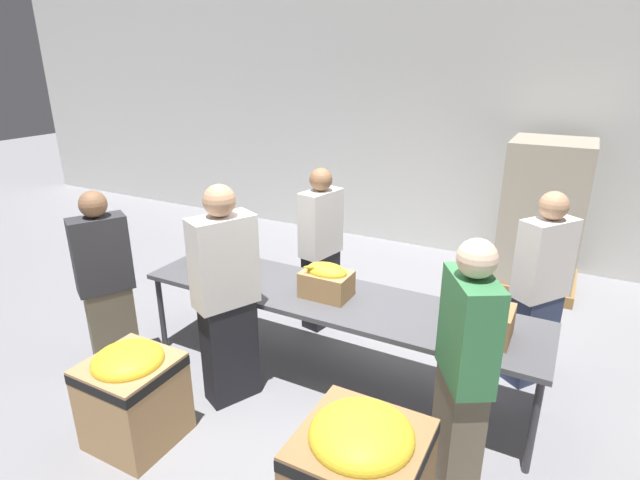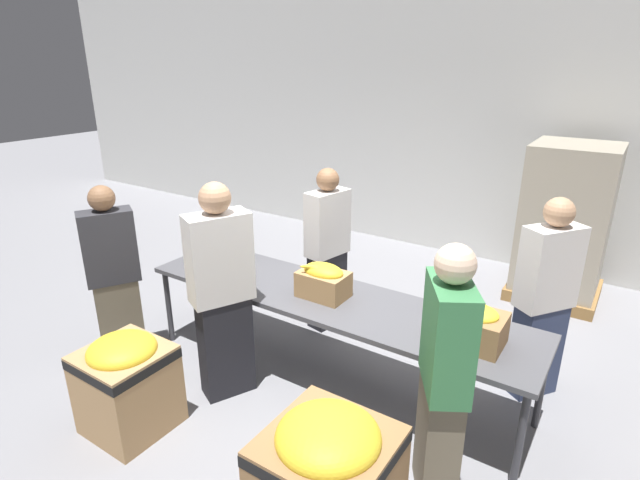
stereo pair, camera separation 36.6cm
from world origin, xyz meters
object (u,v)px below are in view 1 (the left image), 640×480
volunteer_1 (464,373)px  volunteer_3 (106,285)px  pallet_stack_0 (543,217)px  banana_box_0 (218,256)px  banana_box_1 (326,280)px  donation_bin_0 (133,392)px  volunteer_4 (321,250)px  sorting_table (333,302)px  volunteer_0 (226,299)px  volunteer_2 (539,292)px  banana_box_2 (480,317)px  donation_bin_1 (360,478)px

volunteer_1 → volunteer_3: (-2.87, -0.11, -0.03)m
pallet_stack_0 → banana_box_0: bearing=-132.6°
banana_box_1 → donation_bin_0: banana_box_1 is taller
volunteer_3 → volunteer_4: 1.92m
volunteer_3 → volunteer_4: (1.19, 1.50, 0.01)m
banana_box_0 → volunteer_3: volunteer_3 is taller
volunteer_3 → volunteer_4: size_ratio=0.99×
pallet_stack_0 → volunteer_1: bearing=-92.0°
sorting_table → volunteer_0: bearing=-135.3°
volunteer_2 → volunteer_4: (-1.95, 0.01, -0.01)m
banana_box_2 → volunteer_0: size_ratio=0.24×
sorting_table → volunteer_2: volunteer_2 is taller
volunteer_2 → volunteer_4: bearing=-54.5°
volunteer_2 → volunteer_3: size_ratio=1.02×
volunteer_4 → pallet_stack_0: size_ratio=0.93×
banana_box_1 → donation_bin_1: size_ratio=0.46×
banana_box_0 → volunteer_4: volunteer_4 is taller
volunteer_1 → sorting_table: bearing=30.9°
sorting_table → donation_bin_1: bearing=-58.1°
donation_bin_1 → pallet_stack_0: 4.04m
volunteer_1 → donation_bin_1: 0.83m
banana_box_1 → donation_bin_0: (-0.83, -1.27, -0.50)m
volunteer_0 → sorting_table: bearing=-19.8°
volunteer_1 → donation_bin_0: 2.19m
sorting_table → banana_box_0: bearing=178.2°
volunteer_0 → volunteer_4: bearing=22.0°
volunteer_2 → donation_bin_1: bearing=18.2°
banana_box_1 → volunteer_1: (1.22, -0.62, -0.07)m
banana_box_1 → banana_box_2: bearing=-1.6°
banana_box_2 → pallet_stack_0: bearing=86.9°
sorting_table → banana_box_1: banana_box_1 is taller
donation_bin_0 → volunteer_4: bearing=79.6°
banana_box_1 → volunteer_1: bearing=-26.9°
volunteer_1 → volunteer_4: volunteer_1 is taller
banana_box_1 → volunteer_3: bearing=-156.1°
volunteer_2 → banana_box_1: bearing=-27.2°
donation_bin_0 → pallet_stack_0: pallet_stack_0 is taller
volunteer_3 → donation_bin_1: (2.51, -0.54, -0.34)m
banana_box_0 → volunteer_1: 2.43m
donation_bin_0 → pallet_stack_0: bearing=61.5°
banana_box_0 → banana_box_2: size_ratio=1.03×
volunteer_3 → pallet_stack_0: pallet_stack_0 is taller
volunteer_3 → sorting_table: bearing=-37.0°
banana_box_1 → banana_box_2: banana_box_2 is taller
donation_bin_1 → banana_box_1: bearing=124.0°
volunteer_2 → donation_bin_1: volunteer_2 is taller
banana_box_2 → volunteer_3: size_ratio=0.26×
sorting_table → donation_bin_0: (-0.89, -1.29, -0.32)m
banana_box_0 → volunteer_0: 0.85m
volunteer_1 → volunteer_4: 2.18m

